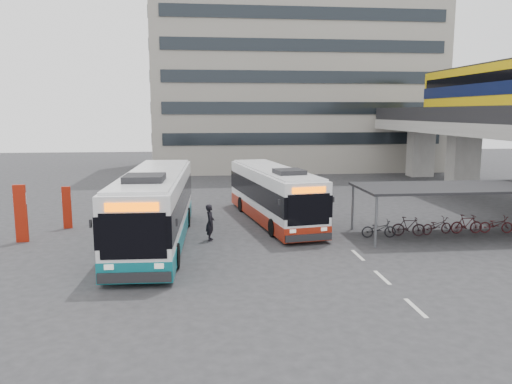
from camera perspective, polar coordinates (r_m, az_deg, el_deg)
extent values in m
plane|color=#28282B|center=(21.88, 5.26, -7.42)|extent=(120.00, 120.00, 0.00)
cube|color=gray|center=(44.19, 22.57, 3.35)|extent=(2.20, 1.60, 4.60)
cube|color=gray|center=(51.32, 18.29, 4.29)|extent=(2.20, 1.60, 4.60)
cube|color=gray|center=(38.89, 27.07, 6.42)|extent=(8.00, 32.00, 0.90)
cube|color=black|center=(36.95, 22.26, 8.20)|extent=(0.35, 32.00, 1.10)
cube|color=gold|center=(39.47, 26.79, 10.18)|extent=(2.90, 20.00, 3.90)
cube|color=#091235|center=(39.48, 26.81, 10.46)|extent=(2.98, 20.02, 0.90)
cube|color=black|center=(39.52, 26.90, 11.62)|extent=(2.96, 19.20, 0.70)
cube|color=black|center=(39.59, 27.00, 12.99)|extent=(2.70, 19.60, 0.25)
cylinder|color=#595B60|center=(27.04, 10.98, -1.74)|extent=(0.12, 0.12, 2.40)
cylinder|color=#595B60|center=(23.69, 13.54, -3.36)|extent=(0.12, 0.12, 2.40)
cube|color=black|center=(27.04, 21.97, 0.51)|extent=(10.00, 4.00, 0.12)
imported|color=black|center=(25.77, 13.81, -4.07)|extent=(1.71, 0.60, 0.90)
imported|color=black|center=(26.35, 17.09, -3.82)|extent=(1.66, 0.47, 1.00)
imported|color=black|center=(27.03, 20.21, -3.76)|extent=(1.72, 0.60, 0.90)
imported|color=black|center=(27.76, 23.18, -3.51)|extent=(1.66, 0.47, 1.00)
imported|color=#350C0F|center=(28.59, 25.98, -3.45)|extent=(1.71, 0.60, 0.90)
cube|color=gray|center=(57.81, 4.16, 15.35)|extent=(30.00, 15.00, 25.00)
cube|color=beige|center=(17.20, 17.78, -12.50)|extent=(0.15, 1.60, 0.01)
cube|color=beige|center=(19.80, 14.23, -9.45)|extent=(0.15, 1.60, 0.01)
cube|color=beige|center=(22.50, 11.56, -7.09)|extent=(0.15, 1.60, 0.01)
cube|color=white|center=(28.57, 1.97, 0.01)|extent=(4.10, 11.35, 2.55)
cube|color=maroon|center=(28.79, 1.96, -2.31)|extent=(4.15, 11.40, 0.70)
cube|color=black|center=(28.56, 1.97, 0.24)|extent=(4.16, 11.38, 1.07)
cube|color=#FA5E00|center=(23.24, 6.07, 0.22)|extent=(1.65, 0.34, 0.28)
cube|color=black|center=(25.75, 3.83, 2.31)|extent=(1.64, 1.69, 0.26)
cylinder|color=black|center=(25.16, 1.97, -4.10)|extent=(0.42, 0.96, 0.93)
cylinder|color=black|center=(32.04, 2.18, -1.23)|extent=(0.42, 0.96, 0.93)
cube|color=white|center=(24.07, -11.44, -1.40)|extent=(3.08, 12.56, 2.86)
cube|color=#0B6069|center=(24.34, -11.34, -4.47)|extent=(3.12, 12.60, 0.78)
cube|color=black|center=(24.04, -11.45, -1.10)|extent=(3.14, 12.58, 1.20)
cube|color=#FA5E00|center=(17.81, -14.01, -1.68)|extent=(1.86, 0.14, 0.31)
cube|color=black|center=(20.76, -12.64, 1.53)|extent=(1.65, 1.72, 0.29)
cylinder|color=black|center=(20.75, -16.12, -7.18)|extent=(0.35, 1.05, 1.04)
cylinder|color=black|center=(27.63, -7.89, -2.86)|extent=(0.35, 1.05, 1.04)
imported|color=black|center=(24.45, -5.26, -3.48)|extent=(0.48, 0.68, 1.79)
cube|color=#981A09|center=(26.49, -25.29, -2.24)|extent=(0.57, 0.22, 2.80)
cube|color=white|center=(26.37, -25.40, -0.69)|extent=(0.61, 0.09, 0.56)
cube|color=#981A09|center=(28.68, -20.79, -1.67)|extent=(0.48, 0.23, 2.28)
cube|color=white|center=(28.58, -20.86, -0.50)|extent=(0.49, 0.15, 0.46)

